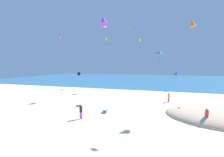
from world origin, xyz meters
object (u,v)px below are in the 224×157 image
(kite_green, at_px, (131,27))
(kite_lime, at_px, (140,40))
(kite_teal, at_px, (160,52))
(person_0, at_px, (169,97))
(kite_purple, at_px, (104,20))
(person_2, at_px, (81,111))
(beach_chair_near_camera, at_px, (105,110))
(kite_pink, at_px, (60,35))
(person_1, at_px, (207,115))
(kite_orange, at_px, (192,23))
(person_3, at_px, (179,111))
(kite_black, at_px, (79,74))
(kite_blue, at_px, (176,73))
(cooler_box, at_px, (79,105))
(kite_white, at_px, (104,25))
(kite_yellow, at_px, (106,39))

(kite_green, bearing_deg, kite_lime, 57.55)
(kite_teal, xyz_separation_m, kite_lime, (-3.51, 25.25, 6.05))
(person_0, xyz_separation_m, kite_green, (-7.86, 12.03, 14.63))
(kite_purple, bearing_deg, person_2, -157.33)
(beach_chair_near_camera, relative_size, kite_pink, 0.49)
(person_1, relative_size, kite_orange, 1.01)
(beach_chair_near_camera, xyz_separation_m, kite_purple, (0.36, -1.60, 10.21))
(beach_chair_near_camera, height_order, kite_orange, kite_orange)
(person_3, distance_m, kite_orange, 10.74)
(kite_black, bearing_deg, kite_teal, -41.23)
(person_2, relative_size, person_3, 1.94)
(kite_green, xyz_separation_m, kite_black, (-10.36, -7.96, -11.50))
(person_1, relative_size, kite_blue, 0.84)
(cooler_box, bearing_deg, person_2, -57.39)
(kite_white, distance_m, kite_orange, 15.35)
(beach_chair_near_camera, bearing_deg, kite_pink, -55.10)
(kite_teal, bearing_deg, person_2, -179.70)
(kite_yellow, distance_m, kite_lime, 9.61)
(kite_white, bearing_deg, person_3, -33.38)
(person_2, height_order, kite_green, kite_green)
(person_1, bearing_deg, cooler_box, 51.42)
(person_3, height_order, kite_white, kite_white)
(cooler_box, bearing_deg, kite_pink, 136.59)
(person_0, bearing_deg, kite_black, 48.23)
(person_2, bearing_deg, beach_chair_near_camera, -99.20)
(kite_green, relative_size, kite_lime, 0.70)
(person_3, xyz_separation_m, kite_orange, (1.30, 1.13, 10.60))
(beach_chair_near_camera, relative_size, kite_black, 0.37)
(kite_white, height_order, kite_green, kite_green)
(kite_blue, bearing_deg, kite_white, -147.26)
(kite_orange, xyz_separation_m, kite_yellow, (-17.09, 19.45, 2.62))
(person_2, distance_m, kite_yellow, 28.64)
(kite_yellow, bearing_deg, kite_orange, -48.70)
(kite_white, xyz_separation_m, kite_black, (-6.52, 1.43, -9.75))
(person_2, relative_size, kite_orange, 1.00)
(kite_white, bearing_deg, person_2, -83.13)
(person_2, relative_size, kite_green, 1.22)
(person_0, distance_m, kite_orange, 11.00)
(cooler_box, xyz_separation_m, person_3, (13.24, 0.50, 0.17))
(kite_pink, bearing_deg, kite_blue, 22.16)
(person_1, height_order, kite_yellow, kite_yellow)
(person_1, relative_size, person_2, 1.01)
(person_2, relative_size, kite_white, 0.96)
(kite_black, bearing_deg, kite_white, -12.33)
(kite_orange, height_order, kite_lime, kite_lime)
(kite_lime, bearing_deg, person_3, -73.32)
(person_0, height_order, kite_black, kite_black)
(person_0, bearing_deg, person_2, 105.21)
(person_3, bearing_deg, cooler_box, -9.31)
(person_2, bearing_deg, person_3, -128.41)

